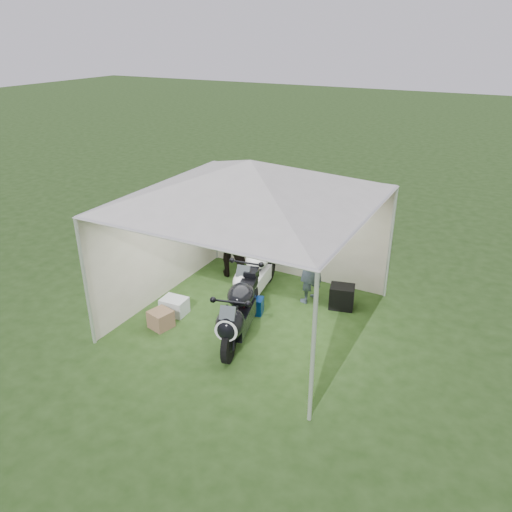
% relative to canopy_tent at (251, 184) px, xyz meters
% --- Properties ---
extents(ground, '(80.00, 80.00, 0.00)m').
position_rel_canopy_tent_xyz_m(ground, '(0.00, -0.03, -2.58)').
color(ground, '#1F3A12').
rests_on(ground, ground).
extents(canopy_tent, '(5.66, 5.66, 3.00)m').
position_rel_canopy_tent_xyz_m(canopy_tent, '(0.00, 0.00, 0.00)').
color(canopy_tent, silver).
rests_on(canopy_tent, ground).
extents(motorcycle_white, '(0.64, 2.06, 1.02)m').
position_rel_canopy_tent_xyz_m(motorcycle_white, '(-0.27, 0.62, -2.01)').
color(motorcycle_white, black).
rests_on(motorcycle_white, ground).
extents(motorcycle_black, '(0.81, 2.04, 1.02)m').
position_rel_canopy_tent_xyz_m(motorcycle_black, '(0.17, -0.80, -2.00)').
color(motorcycle_black, black).
rests_on(motorcycle_black, ground).
extents(paddock_stand, '(0.48, 0.36, 0.32)m').
position_rel_canopy_tent_xyz_m(paddock_stand, '(-0.07, 0.12, -2.42)').
color(paddock_stand, '#113EA8').
rests_on(paddock_stand, ground).
extents(person_dark_jacket, '(0.97, 0.77, 1.94)m').
position_rel_canopy_tent_xyz_m(person_dark_jacket, '(-1.20, 1.40, -1.61)').
color(person_dark_jacket, black).
rests_on(person_dark_jacket, ground).
extents(person_blue_jacket, '(0.57, 0.69, 1.64)m').
position_rel_canopy_tent_xyz_m(person_blue_jacket, '(0.72, 1.08, -1.76)').
color(person_blue_jacket, slate).
rests_on(person_blue_jacket, ground).
extents(equipment_box, '(0.54, 0.47, 0.46)m').
position_rel_canopy_tent_xyz_m(equipment_box, '(1.38, 1.11, -2.34)').
color(equipment_box, black).
rests_on(equipment_box, ground).
extents(crate_0, '(0.49, 0.39, 0.31)m').
position_rel_canopy_tent_xyz_m(crate_0, '(-1.36, -0.58, -2.42)').
color(crate_0, silver).
rests_on(crate_0, ground).
extents(crate_1, '(0.44, 0.44, 0.33)m').
position_rel_canopy_tent_xyz_m(crate_1, '(-1.29, -1.09, -2.41)').
color(crate_1, brown).
rests_on(crate_1, ground).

